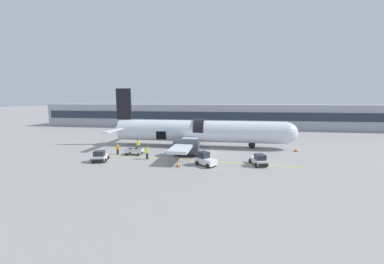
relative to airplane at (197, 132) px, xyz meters
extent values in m
plane|color=gray|center=(2.41, -4.66, -2.63)|extent=(500.00, 500.00, 0.00)
cube|color=yellow|center=(0.06, -9.51, -2.62)|extent=(29.01, 2.80, 0.01)
cube|color=#9EA3AD|center=(2.41, 28.98, 0.76)|extent=(104.86, 9.01, 6.79)
cube|color=#232D3D|center=(2.41, 24.41, 1.10)|extent=(102.76, 0.16, 2.17)
cylinder|color=silver|center=(0.43, 0.00, 0.12)|extent=(29.13, 3.72, 3.72)
sphere|color=silver|center=(14.99, 0.00, 0.12)|extent=(3.53, 3.53, 3.53)
cone|color=silver|center=(-14.13, 0.00, 0.12)|extent=(4.28, 3.42, 3.42)
cylinder|color=black|center=(0.43, -0.03, 0.46)|extent=(1.75, 3.73, 3.73)
cube|color=black|center=(-13.44, 0.00, 4.79)|extent=(2.79, 0.28, 5.60)
cube|color=silver|center=(-13.49, -3.49, 0.50)|extent=(1.08, 6.98, 0.20)
cube|color=silver|center=(-13.49, 3.49, 0.50)|extent=(1.08, 6.98, 0.20)
cube|color=silver|center=(-0.74, -6.79, -0.90)|extent=(2.56, 12.47, 0.40)
cube|color=silver|center=(-0.74, 6.79, -0.90)|extent=(2.56, 12.47, 0.40)
cylinder|color=#333842|center=(-0.54, -7.09, -1.35)|extent=(3.69, 2.49, 2.49)
cylinder|color=#333842|center=(-0.54, 7.10, -1.35)|extent=(3.69, 2.49, 2.49)
cube|color=black|center=(-5.98, -1.84, -0.53)|extent=(1.70, 0.12, 1.40)
cylinder|color=#56565B|center=(9.46, 0.00, -1.42)|extent=(0.22, 0.22, 1.24)
sphere|color=black|center=(9.46, 0.00, -2.04)|extent=(1.17, 1.17, 1.17)
cylinder|color=#56565B|center=(-2.48, -2.56, -1.42)|extent=(0.22, 0.22, 1.24)
sphere|color=black|center=(-2.48, -2.56, -2.04)|extent=(1.17, 1.17, 1.17)
cylinder|color=#56565B|center=(-2.48, 2.56, -1.42)|extent=(0.22, 0.22, 1.24)
sphere|color=black|center=(-2.48, 2.56, -2.04)|extent=(1.17, 1.17, 1.17)
cube|color=silver|center=(-11.45, -11.96, -2.10)|extent=(2.24, 2.86, 0.58)
cube|color=#232833|center=(-11.32, -12.38, -1.47)|extent=(1.61, 1.47, 0.67)
cube|color=black|center=(-11.07, -13.21, -2.22)|extent=(1.39, 0.53, 0.29)
sphere|color=black|center=(-11.92, -12.99, -2.35)|extent=(0.56, 0.56, 0.56)
sphere|color=black|center=(-10.48, -12.56, -2.35)|extent=(0.56, 0.56, 0.56)
sphere|color=black|center=(-12.41, -11.36, -2.35)|extent=(0.56, 0.56, 0.56)
sphere|color=black|center=(-10.98, -10.93, -2.35)|extent=(0.56, 0.56, 0.56)
cube|color=white|center=(2.85, -11.90, -2.04)|extent=(2.89, 2.70, 0.71)
cube|color=#232833|center=(2.48, -11.61, -1.29)|extent=(1.63, 1.62, 0.77)
cube|color=black|center=(1.77, -11.02, -2.18)|extent=(0.83, 0.98, 0.35)
sphere|color=black|center=(2.53, -10.85, -2.35)|extent=(0.56, 0.56, 0.56)
sphere|color=black|center=(1.75, -11.80, -2.35)|extent=(0.56, 0.56, 0.56)
sphere|color=black|center=(3.94, -12.00, -2.35)|extent=(0.56, 0.56, 0.56)
sphere|color=black|center=(3.16, -12.96, -2.35)|extent=(0.56, 0.56, 0.56)
cube|color=white|center=(9.35, -10.45, -2.10)|extent=(2.08, 3.20, 0.58)
cube|color=#232833|center=(9.49, -10.94, -1.48)|extent=(1.44, 1.58, 0.67)
cube|color=black|center=(9.77, -11.91, -2.22)|extent=(1.17, 0.44, 0.29)
sphere|color=black|center=(9.02, -11.58, -2.35)|extent=(0.56, 0.56, 0.56)
sphere|color=black|center=(10.23, -11.24, -2.35)|extent=(0.56, 0.56, 0.56)
sphere|color=black|center=(8.47, -9.65, -2.35)|extent=(0.56, 0.56, 0.56)
sphere|color=black|center=(9.68, -9.31, -2.35)|extent=(0.56, 0.56, 0.56)
cube|color=silver|center=(-8.47, -7.68, -2.10)|extent=(2.71, 1.62, 0.05)
cube|color=silver|center=(-7.18, -7.62, -1.88)|extent=(0.13, 1.49, 0.40)
cube|color=silver|center=(-8.43, -8.40, -1.88)|extent=(2.58, 0.19, 0.40)
cube|color=silver|center=(-8.50, -6.97, -1.88)|extent=(2.58, 0.19, 0.40)
cube|color=#333338|center=(-6.70, -7.59, -2.32)|extent=(0.90, 0.12, 0.06)
sphere|color=black|center=(-7.51, -8.38, -2.43)|extent=(0.40, 0.40, 0.40)
sphere|color=black|center=(-7.58, -6.89, -2.43)|extent=(0.40, 0.40, 0.40)
sphere|color=black|center=(-9.35, -8.47, -2.43)|extent=(0.40, 0.40, 0.40)
sphere|color=black|center=(-9.42, -6.99, -2.43)|extent=(0.40, 0.40, 0.40)
cube|color=#14472D|center=(-8.21, -7.38, -1.82)|extent=(0.34, 0.21, 0.52)
cube|color=#2D2D33|center=(-9.08, -7.57, -1.88)|extent=(0.34, 0.26, 0.40)
cylinder|color=black|center=(-10.94, -7.98, -2.23)|extent=(0.32, 0.32, 0.79)
cylinder|color=orange|center=(-10.94, -7.98, -1.53)|extent=(0.41, 0.41, 0.62)
sphere|color=tan|center=(-10.94, -7.98, -1.11)|extent=(0.22, 0.22, 0.22)
cylinder|color=orange|center=(-11.16, -7.96, -1.59)|extent=(0.13, 0.13, 0.57)
cylinder|color=orange|center=(-10.72, -8.01, -1.59)|extent=(0.13, 0.13, 0.57)
cylinder|color=#2D2D33|center=(-8.93, -4.85, -2.19)|extent=(0.44, 0.44, 0.88)
cylinder|color=#CCE523|center=(-8.93, -4.85, -1.40)|extent=(0.57, 0.57, 0.70)
sphere|color=#9E7556|center=(-8.93, -4.85, -0.93)|extent=(0.24, 0.24, 0.24)
cylinder|color=#CCE523|center=(-8.81, -4.64, -1.47)|extent=(0.18, 0.18, 0.64)
cylinder|color=#CCE523|center=(-9.06, -5.06, -1.47)|extent=(0.18, 0.18, 0.64)
cylinder|color=black|center=(-5.60, -9.91, -2.20)|extent=(0.35, 0.35, 0.86)
cylinder|color=#B7E019|center=(-5.60, -9.91, -1.42)|extent=(0.45, 0.45, 0.68)
sphere|color=#9E7556|center=(-5.60, -9.91, -0.97)|extent=(0.24, 0.24, 0.24)
cylinder|color=#B7E019|center=(-5.57, -9.67, -1.50)|extent=(0.14, 0.14, 0.62)
cylinder|color=#B7E019|center=(-5.63, -10.15, -1.50)|extent=(0.14, 0.14, 0.62)
cube|color=black|center=(16.19, -1.48, -2.61)|extent=(0.63, 0.63, 0.03)
cone|color=orange|center=(16.19, -1.48, -2.34)|extent=(0.47, 0.47, 0.58)
cylinder|color=white|center=(16.19, -1.48, -2.31)|extent=(0.27, 0.27, 0.07)
cube|color=black|center=(-0.58, -12.91, -2.61)|extent=(0.48, 0.48, 0.03)
cone|color=orange|center=(-0.58, -12.91, -2.23)|extent=(0.36, 0.36, 0.80)
cylinder|color=white|center=(-0.58, -12.91, -2.19)|extent=(0.21, 0.21, 0.10)
cube|color=black|center=(2.04, -7.51, -2.61)|extent=(0.47, 0.47, 0.03)
cone|color=orange|center=(2.04, -7.51, -2.31)|extent=(0.35, 0.35, 0.63)
cylinder|color=white|center=(2.04, -7.51, -2.28)|extent=(0.20, 0.20, 0.08)
camera|label=1|loc=(5.67, -40.44, 5.61)|focal=22.00mm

